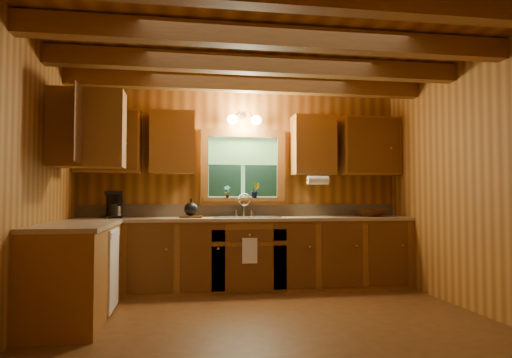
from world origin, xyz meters
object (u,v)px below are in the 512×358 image
object	(u,v)px
cutting_board	(191,217)
wicker_basket	(371,213)
sink	(246,221)
coffee_maker	(114,205)

from	to	relation	value
cutting_board	wicker_basket	size ratio (longest dim) A/B	0.69
sink	coffee_maker	world-z (taller)	coffee_maker
sink	cutting_board	bearing A→B (deg)	-174.55
wicker_basket	cutting_board	bearing A→B (deg)	-178.69
sink	wicker_basket	bearing A→B (deg)	-0.40
coffee_maker	wicker_basket	size ratio (longest dim) A/B	0.85
wicker_basket	sink	bearing A→B (deg)	179.60
sink	wicker_basket	size ratio (longest dim) A/B	2.12
cutting_board	coffee_maker	bearing A→B (deg)	177.95
cutting_board	wicker_basket	bearing A→B (deg)	6.84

